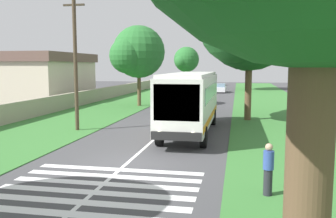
% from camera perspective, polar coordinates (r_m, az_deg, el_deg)
% --- Properties ---
extents(ground, '(160.00, 160.00, 0.00)m').
position_cam_1_polar(ground, '(15.92, -6.42, -8.43)').
color(ground, '#424244').
extents(grass_verge_left, '(120.00, 8.00, 0.04)m').
position_cam_1_polar(grass_verge_left, '(32.57, -12.39, -0.69)').
color(grass_verge_left, '#387533').
rests_on(grass_verge_left, ground).
extents(grass_verge_right, '(120.00, 8.00, 0.04)m').
position_cam_1_polar(grass_verge_right, '(30.16, 17.60, -1.44)').
color(grass_verge_right, '#387533').
rests_on(grass_verge_right, ground).
extents(centre_line, '(110.00, 0.16, 0.01)m').
position_cam_1_polar(centre_line, '(30.30, 2.02, -1.12)').
color(centre_line, silver).
rests_on(centre_line, ground).
extents(coach_bus, '(11.16, 2.62, 3.73)m').
position_cam_1_polar(coach_bus, '(22.48, 3.65, 1.61)').
color(coach_bus, silver).
rests_on(coach_bus, ground).
extents(zebra_crossing, '(5.85, 6.80, 0.01)m').
position_cam_1_polar(zebra_crossing, '(12.59, -11.55, -12.66)').
color(zebra_crossing, silver).
rests_on(zebra_crossing, ground).
extents(trailing_car_0, '(4.30, 1.78, 1.43)m').
position_cam_1_polar(trailing_car_0, '(43.74, 2.37, 2.18)').
color(trailing_car_0, '#B7A893').
rests_on(trailing_car_0, ground).
extents(trailing_car_1, '(4.30, 1.78, 1.43)m').
position_cam_1_polar(trailing_car_1, '(50.29, 3.80, 2.77)').
color(trailing_car_1, silver).
rests_on(trailing_car_1, ground).
extents(trailing_car_2, '(4.30, 1.78, 1.43)m').
position_cam_1_polar(trailing_car_2, '(57.90, 8.15, 3.24)').
color(trailing_car_2, silver).
rests_on(trailing_car_2, ground).
extents(roadside_tree_left_0, '(6.28, 5.37, 8.24)m').
position_cam_1_polar(roadside_tree_left_0, '(37.87, -4.87, 8.71)').
color(roadside_tree_left_0, brown).
rests_on(roadside_tree_left_0, grass_verge_left).
extents(roadside_tree_left_1, '(5.74, 5.20, 8.05)m').
position_cam_1_polar(roadside_tree_left_1, '(75.87, 2.84, 7.67)').
color(roadside_tree_left_1, brown).
rests_on(roadside_tree_left_1, grass_verge_left).
extents(roadside_tree_right_0, '(8.96, 7.24, 10.99)m').
position_cam_1_polar(roadside_tree_right_0, '(28.58, 12.25, 12.69)').
color(roadside_tree_right_0, brown).
rests_on(roadside_tree_right_0, grass_verge_right).
extents(roadside_tree_right_2, '(8.83, 7.36, 10.56)m').
position_cam_1_polar(roadside_tree_right_2, '(64.89, 12.13, 8.87)').
color(roadside_tree_right_2, brown).
rests_on(roadside_tree_right_2, grass_verge_right).
extents(utility_pole, '(0.24, 1.40, 8.49)m').
position_cam_1_polar(utility_pole, '(23.96, -14.29, 7.20)').
color(utility_pole, '#473828').
rests_on(utility_pole, grass_verge_left).
extents(roadside_wall, '(70.00, 0.40, 1.46)m').
position_cam_1_polar(roadside_wall, '(38.41, -14.15, 1.50)').
color(roadside_wall, '#9E937F').
rests_on(roadside_wall, grass_verge_left).
extents(roadside_building, '(13.72, 7.66, 5.76)m').
position_cam_1_polar(roadside_building, '(48.42, -18.12, 4.99)').
color(roadside_building, beige).
rests_on(roadside_building, ground).
extents(pedestrian, '(0.34, 0.34, 1.69)m').
position_cam_1_polar(pedestrian, '(12.15, 15.43, -9.02)').
color(pedestrian, '#26262D').
rests_on(pedestrian, grass_verge_right).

